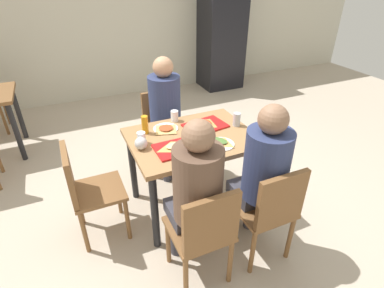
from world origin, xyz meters
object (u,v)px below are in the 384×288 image
Objects in this scene: chair_near_left at (204,231)px; paper_plate_near_edge at (221,144)px; foil_bundle at (141,143)px; person_in_brown_jacket at (262,170)px; tray_red_far at (205,126)px; soda_can at (237,119)px; main_table at (192,147)px; person_in_red at (195,189)px; plastic_cup_b at (213,150)px; chair_far_side at (163,125)px; tray_red_near at (178,148)px; pizza_slice_d at (219,141)px; chair_left_end at (86,188)px; condiment_bottle at (145,125)px; plastic_cup_c at (141,138)px; pizza_slice_c at (166,128)px; person_far_side at (166,109)px; paper_plate_center at (166,129)px; chair_near_right at (270,208)px; plastic_cup_a at (175,116)px; drink_fridge at (222,34)px; pizza_slice_a at (176,146)px.

chair_near_left is 3.89× the size of paper_plate_near_edge.
person_in_brown_jacket is at bearing -41.17° from foil_bundle.
soda_can reaches higher than tray_red_far.
person_in_red reaches higher than main_table.
chair_far_side is at bearing 91.35° from plastic_cup_b.
tray_red_near is at bearing 83.00° from chair_near_left.
person_in_red is at bearing -133.11° from pizza_slice_d.
condiment_bottle is (0.57, 0.22, 0.33)m from chair_left_end.
soda_can reaches higher than tray_red_near.
plastic_cup_c is at bearing 154.36° from paper_plate_near_edge.
chair_far_side is 0.67m from pizza_slice_c.
person_far_side is 7.90× the size of condiment_bottle.
person_in_red is 0.86m from paper_plate_center.
foil_bundle is at bearing -108.33° from plastic_cup_c.
paper_plate_near_edge is 0.18m from plastic_cup_b.
person_in_brown_jacket is 5.75× the size of paper_plate_near_edge.
soda_can is (0.18, 0.80, 0.31)m from chair_near_right.
drink_fridge reaches higher than plastic_cup_a.
plastic_cup_b is (0.05, -0.67, 0.00)m from plastic_cup_a.
chair_near_left is at bearing -126.78° from paper_plate_near_edge.
person_in_brown_jacket is at bearing -76.82° from pizza_slice_d.
chair_left_end and plastic_cup_a have the same top height.
main_table is 3.41m from drink_fridge.
person_in_brown_jacket reaches higher than chair_far_side.
pizza_slice_d is 2.42× the size of foil_bundle.
tray_red_near is at bearing 124.84° from chair_near_right.
tray_red_near is at bearing -94.21° from paper_plate_center.
chair_near_left is 1.04m from paper_plate_center.
plastic_cup_a is at bearing 35.15° from plastic_cup_c.
chair_near_right is 1.19m from plastic_cup_a.
plastic_cup_b is (0.93, -0.34, 0.30)m from chair_left_end.
chair_far_side is 8.55× the size of foil_bundle.
paper_plate_near_edge is at bearing -54.13° from main_table.
paper_plate_near_edge is 2.20× the size of plastic_cup_c.
plastic_cup_b is at bearing 118.07° from chair_near_right.
person_far_side is at bearing 125.76° from soda_can.
chair_near_left reaches higher than tray_red_far.
pizza_slice_a is at bearing -110.05° from plastic_cup_a.
plastic_cup_b and plastic_cup_c have the same top height.
chair_left_end is 0.82m from pizza_slice_c.
pizza_slice_a is 2.51× the size of plastic_cup_a.
person_in_brown_jacket is 3.84m from drink_fridge.
paper_plate_near_edge is (1.07, -0.22, 0.26)m from chair_left_end.
chair_far_side is 1.46m from person_in_red.
person_far_side reaches higher than tray_red_far.
person_in_red is 1.00× the size of person_far_side.
person_far_side is (0.26, 1.42, 0.25)m from chair_near_left.
tray_red_far is 1.43× the size of pizza_slice_a.
soda_can is at bearing 36.11° from pizza_slice_d.
person_in_brown_jacket is at bearing 14.95° from chair_near_left.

